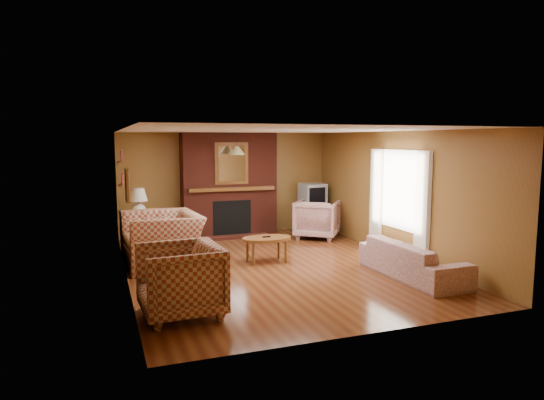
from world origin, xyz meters
name	(u,v)px	position (x,y,z in m)	size (l,w,h in m)	color
floor	(273,266)	(0.00, 0.00, 0.00)	(6.50, 6.50, 0.00)	#4F2411
ceiling	(273,130)	(0.00, 0.00, 2.40)	(6.50, 6.50, 0.00)	white
wall_back	(226,183)	(0.00, 3.25, 1.20)	(6.50, 6.50, 0.00)	olive
wall_front	(371,232)	(0.00, -3.25, 1.20)	(6.50, 6.50, 0.00)	olive
wall_left	(125,206)	(-2.50, 0.00, 1.20)	(6.50, 6.50, 0.00)	olive
wall_right	(394,194)	(2.50, 0.00, 1.20)	(6.50, 6.50, 0.00)	olive
fireplace	(229,185)	(0.00, 2.98, 1.18)	(2.20, 0.82, 2.40)	#521C12
window_right	(398,199)	(2.45, -0.20, 1.13)	(0.10, 1.85, 2.00)	beige
bookshelf	(121,169)	(-2.44, 1.90, 1.67)	(0.09, 0.55, 0.71)	brown
botanical_print	(127,185)	(-2.47, -0.30, 1.55)	(0.05, 0.40, 0.50)	brown
pendant_light	(237,151)	(0.00, 2.30, 2.00)	(0.36, 0.36, 0.48)	black
plaid_loveseat	(162,239)	(-1.85, 0.71, 0.47)	(1.45, 1.26, 0.94)	maroon
plaid_armchair	(180,280)	(-1.95, -1.91, 0.46)	(0.99, 1.02, 0.93)	maroon
floral_sofa	(413,259)	(1.90, -1.46, 0.30)	(2.03, 0.79, 0.59)	beige
floral_armchair	(317,219)	(1.80, 2.00, 0.43)	(0.92, 0.95, 0.87)	beige
coffee_table	(267,240)	(-0.02, 0.29, 0.41)	(0.92, 0.57, 0.49)	brown
side_table	(140,232)	(-2.10, 2.45, 0.31)	(0.46, 0.46, 0.61)	brown
table_lamp	(138,201)	(-2.10, 2.45, 0.96)	(0.38, 0.38, 0.62)	white
tv_stand	(312,218)	(2.05, 2.80, 0.33)	(0.61, 0.55, 0.66)	black
crt_tv	(313,194)	(2.05, 2.79, 0.92)	(0.59, 0.59, 0.51)	#A1A3A8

